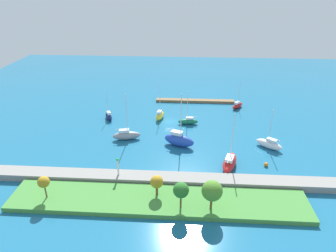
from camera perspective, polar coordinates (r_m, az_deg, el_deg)
The scene contains 18 objects.
water at distance 85.60m, azimuth 0.25°, elevation 0.83°, with size 160.00×160.00×0.00m, color #1E668C.
pier_dock at distance 99.92m, azimuth 5.13°, elevation 4.78°, with size 25.59×2.04×0.80m, color olive.
breakwater at distance 60.76m, azimuth -1.37°, elevation -9.99°, with size 69.28×3.49×1.46m, color gray.
shoreline_park at distance 56.01m, azimuth -1.93°, elevation -13.98°, with size 53.88×8.41×0.91m, color #478C3D.
harbor_beacon at distance 60.36m, azimuth -9.51°, elevation -7.34°, with size 0.56×0.56×3.73m.
park_tree_center at distance 51.87m, azimuth 8.36°, elevation -12.08°, with size 3.56×3.56×5.58m.
park_tree_west at distance 55.00m, azimuth -2.15°, elevation -10.57°, with size 2.37×2.37×4.00m.
park_tree_east at distance 58.27m, azimuth -22.54°, elevation -9.82°, with size 2.11×2.11×4.43m.
park_tree_midwest at distance 51.71m, azimuth 2.48°, elevation -12.09°, with size 2.73×2.73×5.05m.
sailboat_red_far_north at distance 96.92m, azimuth 13.02°, elevation 3.84°, with size 4.38×4.92×8.69m.
sailboat_white_center_basin at distance 75.83m, azimuth 18.66°, elevation -3.24°, with size 6.41×5.59×9.93m.
sailboat_blue_mid_basin at distance 72.65m, azimuth 2.09°, elevation -2.62°, with size 7.90×4.90×13.51m.
sailboat_gray_far_south at distance 76.36m, azimuth -7.89°, elevation -1.72°, with size 7.24×3.46×12.20m.
sailboat_navy_west_end at distance 88.41m, azimuth -11.18°, elevation 1.87°, with size 3.47×4.75×7.92m.
sailboat_green_along_channel at distance 83.94m, azimuth 3.84°, elevation 0.92°, with size 5.59×1.92×9.65m.
sailboat_yellow_lone_north at distance 86.83m, azimuth -1.55°, elevation 2.02°, with size 2.79×5.51×10.29m.
sailboat_red_lone_south at distance 66.12m, azimuth 11.61°, elevation -6.73°, with size 4.75×8.19×12.36m.
mooring_buoy_orange at distance 68.88m, azimuth 18.12°, elevation -6.95°, with size 0.88×0.88×0.88m, color orange.
Camera 1 is at (-4.55, 77.32, 36.46)m, focal length 32.12 mm.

